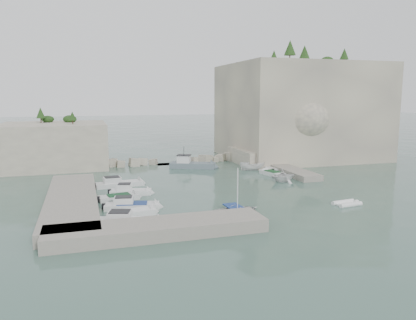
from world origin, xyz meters
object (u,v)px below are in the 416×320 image
object	(u,v)px
motorboat_c	(119,200)
tender_east_b	(272,175)
work_boat	(193,168)
tender_east_c	(270,170)
motorboat_d	(132,209)
motorboat_f	(130,225)
tender_east_a	(283,182)
tender_east_d	(252,170)
inflatable_dinghy	(347,205)
motorboat_e	(137,215)
motorboat_a	(120,186)
motorboat_b	(131,194)
rowboat	(237,213)

from	to	relation	value
motorboat_c	tender_east_b	bearing A→B (deg)	9.89
work_boat	tender_east_c	bearing A→B (deg)	-1.04
motorboat_d	motorboat_f	size ratio (longest dim) A/B	0.94
tender_east_a	tender_east_d	world-z (taller)	tender_east_a
motorboat_c	tender_east_a	xyz separation A→B (m)	(21.87, 3.42, 0.00)
motorboat_c	inflatable_dinghy	size ratio (longest dim) A/B	1.58
motorboat_e	tender_east_a	size ratio (longest dim) A/B	1.03
motorboat_c	tender_east_c	world-z (taller)	same
motorboat_a	motorboat_f	world-z (taller)	same
motorboat_b	inflatable_dinghy	size ratio (longest dim) A/B	1.71
tender_east_c	inflatable_dinghy	bearing A→B (deg)	-167.49
motorboat_d	tender_east_c	world-z (taller)	motorboat_d
motorboat_a	motorboat_b	distance (m)	4.86
motorboat_c	motorboat_e	distance (m)	6.42
work_boat	motorboat_e	bearing A→B (deg)	-92.23
tender_east_d	inflatable_dinghy	bearing A→B (deg)	-161.53
motorboat_b	inflatable_dinghy	distance (m)	24.03
rowboat	tender_east_b	world-z (taller)	rowboat
motorboat_d	work_boat	size ratio (longest dim) A/B	0.77
motorboat_f	tender_east_c	xyz separation A→B (m)	(23.83, 21.08, 0.00)
motorboat_e	tender_east_d	bearing A→B (deg)	36.30
motorboat_a	motorboat_c	size ratio (longest dim) A/B	1.38
tender_east_a	tender_east_d	xyz separation A→B (m)	(-0.55, 9.04, 0.00)
tender_east_a	tender_east_d	distance (m)	9.06
motorboat_f	tender_east_c	size ratio (longest dim) A/B	1.19
motorboat_a	motorboat_b	xyz separation A→B (m)	(0.87, -4.78, 0.00)
motorboat_e	tender_east_c	world-z (taller)	same
motorboat_d	motorboat_e	size ratio (longest dim) A/B	1.59
motorboat_c	motorboat_f	bearing A→B (deg)	-98.37
motorboat_f	tender_east_b	size ratio (longest dim) A/B	1.39
motorboat_f	work_boat	size ratio (longest dim) A/B	0.82
motorboat_e	work_boat	size ratio (longest dim) A/B	0.48
motorboat_c	tender_east_a	bearing A→B (deg)	-0.49
motorboat_d	tender_east_a	distance (m)	22.16
motorboat_d	rowboat	xyz separation A→B (m)	(9.60, -4.68, 0.00)
motorboat_d	work_boat	world-z (taller)	work_boat
motorboat_c	rowboat	bearing A→B (deg)	-48.72
motorboat_b	motorboat_d	size ratio (longest dim) A/B	0.86
motorboat_d	tender_east_d	size ratio (longest dim) A/B	1.50
motorboat_b	rowboat	bearing A→B (deg)	-37.70
motorboat_a	motorboat_d	world-z (taller)	same
motorboat_c	motorboat_f	xyz separation A→B (m)	(0.16, -9.28, 0.00)
motorboat_a	tender_east_c	distance (m)	23.81
motorboat_c	tender_east_c	xyz separation A→B (m)	(24.00, 11.80, 0.00)
motorboat_a	motorboat_d	bearing A→B (deg)	-95.21
motorboat_e	tender_east_c	xyz separation A→B (m)	(22.80, 18.11, 0.00)
motorboat_a	work_boat	bearing A→B (deg)	32.40
inflatable_dinghy	work_boat	xyz separation A→B (m)	(-9.66, 26.30, 0.00)
motorboat_c	motorboat_b	bearing A→B (deg)	45.78
motorboat_a	work_boat	size ratio (longest dim) A/B	0.84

